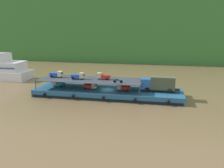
% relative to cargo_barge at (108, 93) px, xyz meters
% --- Properties ---
extents(ground_plane, '(400.00, 400.00, 0.00)m').
position_rel_cargo_barge_xyz_m(ground_plane, '(0.00, 0.02, -0.75)').
color(ground_plane, brown).
extents(hillside_far_bank, '(133.62, 33.16, 30.33)m').
position_rel_cargo_barge_xyz_m(hillside_far_bank, '(0.00, 63.78, 16.33)').
color(hillside_far_bank, '#387533').
rests_on(hillside_far_bank, ground).
extents(cargo_barge, '(31.05, 8.50, 1.50)m').
position_rel_cargo_barge_xyz_m(cargo_barge, '(0.00, 0.00, 0.00)').
color(cargo_barge, '#23567A').
rests_on(cargo_barge, ground).
extents(covered_lorry, '(7.88, 2.39, 3.10)m').
position_rel_cargo_barge_xyz_m(covered_lorry, '(10.54, 0.41, 2.45)').
color(covered_lorry, '#285BA3').
rests_on(covered_lorry, cargo_barge).
extents(cargo_rack, '(21.85, 7.19, 2.00)m').
position_rel_cargo_barge_xyz_m(cargo_rack, '(-3.80, 0.02, 2.69)').
color(cargo_rack, '#383D47').
rests_on(cargo_rack, cargo_barge).
extents(mini_truck_lower_stern, '(2.79, 1.29, 1.38)m').
position_rel_cargo_barge_xyz_m(mini_truck_lower_stern, '(-11.30, 0.35, 1.44)').
color(mini_truck_lower_stern, teal).
rests_on(mini_truck_lower_stern, cargo_barge).
extents(mini_truck_lower_aft, '(2.79, 1.30, 1.38)m').
position_rel_cargo_barge_xyz_m(mini_truck_lower_aft, '(-3.67, -0.44, 1.44)').
color(mini_truck_lower_aft, red).
rests_on(mini_truck_lower_aft, cargo_barge).
extents(mini_truck_lower_mid, '(2.75, 1.22, 1.38)m').
position_rel_cargo_barge_xyz_m(mini_truck_lower_mid, '(3.35, -0.35, 1.44)').
color(mini_truck_lower_mid, red).
rests_on(mini_truck_lower_mid, cargo_barge).
extents(mini_truck_upper_stern, '(2.74, 1.21, 1.38)m').
position_rel_cargo_barge_xyz_m(mini_truck_upper_stern, '(-11.75, 0.69, 3.44)').
color(mini_truck_upper_stern, '#1E47B7').
rests_on(mini_truck_upper_stern, cargo_rack).
extents(mini_truck_upper_mid, '(2.78, 1.27, 1.38)m').
position_rel_cargo_barge_xyz_m(mini_truck_upper_mid, '(-6.41, -0.31, 3.44)').
color(mini_truck_upper_mid, '#1E47B7').
rests_on(mini_truck_upper_mid, cargo_rack).
extents(mini_truck_upper_fore, '(2.79, 1.29, 1.38)m').
position_rel_cargo_barge_xyz_m(mini_truck_upper_fore, '(-1.10, 0.55, 3.44)').
color(mini_truck_upper_fore, red).
rests_on(mini_truck_upper_fore, cargo_rack).
extents(motorcycle_upper_port, '(1.90, 0.55, 0.87)m').
position_rel_cargo_barge_xyz_m(motorcycle_upper_port, '(2.56, -2.13, 3.18)').
color(motorcycle_upper_port, black).
rests_on(motorcycle_upper_port, cargo_rack).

